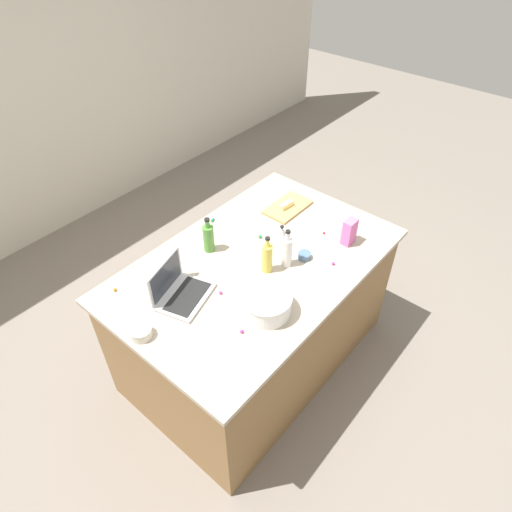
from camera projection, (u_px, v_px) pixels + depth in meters
The scene contains 23 objects.
ground_plane at pixel (256, 353), 3.29m from camera, with size 12.00×12.00×0.00m, color slate.
wall_back at pixel (22, 92), 3.61m from camera, with size 8.00×0.10×2.60m, color beige.
island_counter at pixel (256, 312), 2.99m from camera, with size 1.75×1.11×0.90m.
laptop at pixel (179, 290), 2.45m from camera, with size 0.36×0.31×0.22m.
mixing_bowl_large at pixel (266, 303), 2.36m from camera, with size 0.27×0.27×0.12m.
bottle_vinegar at pixel (287, 251), 2.61m from camera, with size 0.06×0.06×0.25m.
bottle_olive at pixel (209, 238), 2.71m from camera, with size 0.07×0.07×0.24m.
bottle_oil at pixel (267, 258), 2.57m from camera, with size 0.06×0.06×0.25m.
cutting_board at pixel (288, 207), 3.10m from camera, with size 0.33×0.20×0.02m, color tan.
butter_stick_left at pixel (286, 205), 3.07m from camera, with size 0.11×0.04×0.04m, color #F4E58C.
ramekin_small at pixel (141, 333), 2.26m from camera, with size 0.11×0.11×0.05m, color beige.
ramekin_medium at pixel (304, 256), 2.70m from camera, with size 0.08×0.08×0.04m, color slate.
kitchen_timer at pixel (282, 231), 2.85m from camera, with size 0.07×0.07×0.08m.
candy_bag at pixel (349, 232), 2.77m from camera, with size 0.09×0.06×0.17m, color pink.
candy_0 at pixel (164, 270), 2.62m from camera, with size 0.02×0.02×0.02m, color yellow.
candy_1 at pixel (115, 290), 2.51m from camera, with size 0.02×0.02×0.02m, color orange.
candy_2 at pixel (221, 293), 2.49m from camera, with size 0.02×0.02×0.02m, color #CC3399.
candy_3 at pixel (212, 220), 2.98m from camera, with size 0.02×0.02×0.02m, color green.
candy_4 at pixel (260, 237), 2.85m from camera, with size 0.02×0.02×0.02m, color green.
candy_5 at pixel (333, 263), 2.67m from camera, with size 0.02×0.02×0.02m, color #CC3399.
candy_6 at pixel (242, 331), 2.28m from camera, with size 0.02×0.02×0.02m, color #CC3399.
candy_7 at pixel (324, 233), 2.89m from camera, with size 0.02×0.02×0.02m, color red.
candy_8 at pixel (213, 219), 2.99m from camera, with size 0.02×0.02×0.02m, color blue.
Camera 1 is at (-1.52, -1.28, 2.71)m, focal length 31.62 mm.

